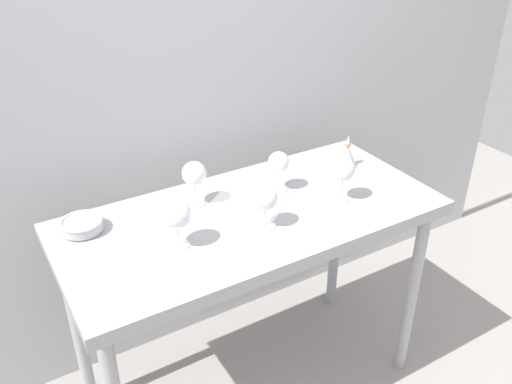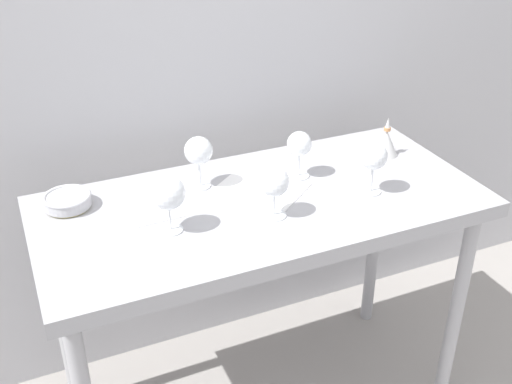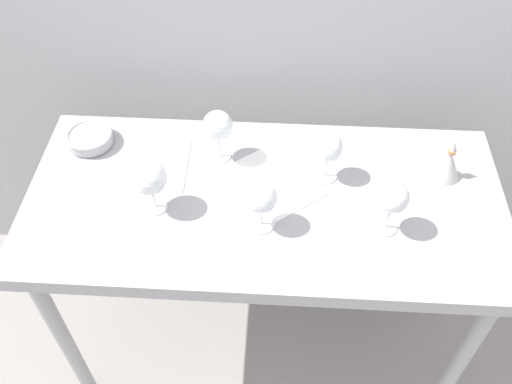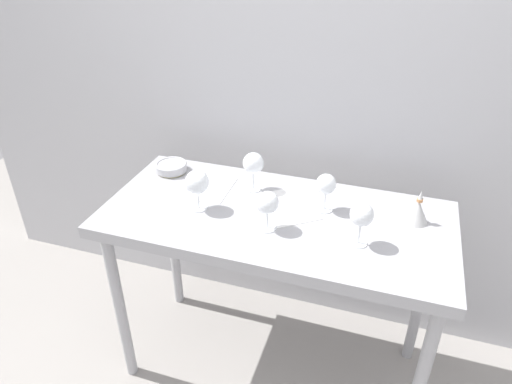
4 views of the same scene
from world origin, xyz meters
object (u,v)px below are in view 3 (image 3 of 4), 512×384
object	(u,v)px
wine_glass_near_right	(393,199)
tasting_bowl	(90,138)
tasting_sheet_upper	(275,180)
wine_glass_near_center	(261,199)
tasting_sheet_lower	(161,165)
wine_glass_near_left	(149,179)
wine_glass_far_left	(218,127)
decanter_funnel	(447,164)
wine_glass_far_right	(328,149)

from	to	relation	value
wine_glass_near_right	tasting_bowl	world-z (taller)	wine_glass_near_right
wine_glass_near_right	tasting_sheet_upper	size ratio (longest dim) A/B	0.64
wine_glass_near_center	tasting_sheet_lower	bearing A→B (deg)	146.64
wine_glass_near_left	wine_glass_far_left	bearing A→B (deg)	52.68
wine_glass_near_right	decanter_funnel	world-z (taller)	wine_glass_near_right
wine_glass_near_center	wine_glass_near_right	bearing A→B (deg)	1.42
decanter_funnel	tasting_bowl	bearing A→B (deg)	176.10
wine_glass_near_left	wine_glass_near_right	world-z (taller)	wine_glass_near_left
wine_glass_near_left	tasting_bowl	xyz separation A→B (m)	(-0.25, 0.25, -0.09)
wine_glass_near_left	tasting_bowl	distance (m)	0.37
wine_glass_near_right	tasting_sheet_lower	size ratio (longest dim) A/B	0.76
wine_glass_near_left	tasting_sheet_lower	size ratio (longest dim) A/B	0.77
wine_glass_far_left	wine_glass_near_right	size ratio (longest dim) A/B	1.02
wine_glass_near_center	wine_glass_near_right	size ratio (longest dim) A/B	0.93
tasting_sheet_lower	decanter_funnel	xyz separation A→B (m)	(0.86, 0.01, 0.05)
decanter_funnel	wine_glass_far_left	bearing A→B (deg)	176.60
wine_glass_far_right	wine_glass_near_left	size ratio (longest dim) A/B	0.93
decanter_funnel	tasting_sheet_upper	bearing A→B (deg)	-174.19
tasting_sheet_lower	tasting_bowl	xyz separation A→B (m)	(-0.24, 0.09, 0.02)
wine_glass_near_center	decanter_funnel	distance (m)	0.59
tasting_sheet_lower	wine_glass_near_left	bearing A→B (deg)	-86.89
wine_glass_near_left	tasting_bowl	bearing A→B (deg)	135.07
tasting_sheet_upper	tasting_bowl	distance (m)	0.60
decanter_funnel	wine_glass_near_right	bearing A→B (deg)	-132.75
decanter_funnel	wine_glass_near_left	bearing A→B (deg)	-168.35
tasting_bowl	decanter_funnel	world-z (taller)	decanter_funnel
wine_glass_far_right	wine_glass_near_right	size ratio (longest dim) A/B	0.94
wine_glass_far_left	wine_glass_far_right	size ratio (longest dim) A/B	1.09
wine_glass_far_right	tasting_sheet_upper	xyz separation A→B (m)	(-0.15, -0.03, -0.11)
tasting_bowl	decanter_funnel	size ratio (longest dim) A/B	1.03
wine_glass_far_right	tasting_bowl	distance (m)	0.75
wine_glass_near_right	tasting_sheet_lower	xyz separation A→B (m)	(-0.66, 0.20, -0.12)
wine_glass_far_left	wine_glass_near_left	distance (m)	0.27
wine_glass_near_left	tasting_sheet_lower	bearing A→B (deg)	94.46
tasting_sheet_lower	tasting_bowl	size ratio (longest dim) A/B	1.53
wine_glass_near_left	wine_glass_near_center	distance (m)	0.31
tasting_sheet_upper	tasting_bowl	bearing A→B (deg)	130.15
wine_glass_near_left	tasting_sheet_upper	xyz separation A→B (m)	(0.34, 0.12, -0.12)
wine_glass_far_left	wine_glass_near_center	xyz separation A→B (m)	(0.14, -0.26, -0.01)
tasting_bowl	wine_glass_far_right	bearing A→B (deg)	-7.60
wine_glass_near_center	tasting_sheet_lower	distance (m)	0.40
wine_glass_near_center	wine_glass_near_right	world-z (taller)	wine_glass_near_right
tasting_sheet_lower	decanter_funnel	bearing A→B (deg)	-0.67
wine_glass_far_right	wine_glass_near_right	bearing A→B (deg)	-49.20
tasting_sheet_upper	tasting_sheet_lower	bearing A→B (deg)	135.56
wine_glass_near_left	decanter_funnel	world-z (taller)	wine_glass_near_left
wine_glass_near_left	decanter_funnel	size ratio (longest dim) A/B	1.21
wine_glass_far_left	decanter_funnel	xyz separation A→B (m)	(0.68, -0.04, -0.08)
wine_glass_near_left	tasting_sheet_lower	world-z (taller)	wine_glass_near_left
wine_glass_near_right	wine_glass_near_left	bearing A→B (deg)	176.71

